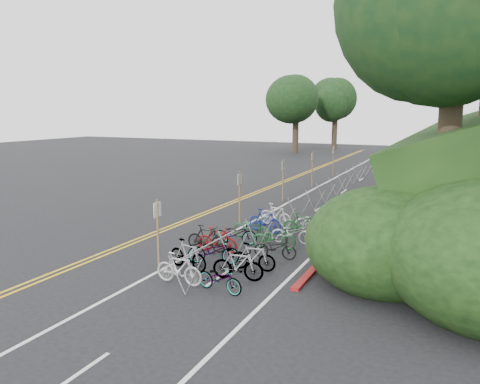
{
  "coord_description": "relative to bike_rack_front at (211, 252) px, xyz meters",
  "views": [
    {
      "loc": [
        9.85,
        -14.68,
        5.35
      ],
      "look_at": [
        0.06,
        6.19,
        1.3
      ],
      "focal_mm": 35.0,
      "sensor_mm": 36.0,
      "label": 1
    }
  ],
  "objects": [
    {
      "name": "bike_front",
      "position": [
        -1.56,
        2.53,
        -0.36
      ],
      "size": [
        0.5,
        1.69,
        1.01
      ],
      "primitive_type": "imported",
      "rotation": [
        0.0,
        0.0,
        1.56
      ],
      "color": "black",
      "rests_on": "ground"
    },
    {
      "name": "road_markings",
      "position": [
        -2.26,
        12.16,
        -0.87
      ],
      "size": [
        7.47,
        80.0,
        0.01
      ],
      "color": "gold",
      "rests_on": "ground"
    },
    {
      "name": "ground",
      "position": [
        -2.9,
        2.06,
        -0.87
      ],
      "size": [
        120.0,
        120.0,
        0.0
      ],
      "primitive_type": "plane",
      "color": "black",
      "rests_on": "ground"
    },
    {
      "name": "signposts_rest",
      "position": [
        -2.3,
        16.06,
        0.56
      ],
      "size": [
        0.08,
        18.4,
        2.5
      ],
      "color": "brown",
      "rests_on": "ground"
    },
    {
      "name": "tree_cluster",
      "position": [
        6.86,
        24.1,
        9.85
      ],
      "size": [
        31.75,
        53.46,
        17.13
      ],
      "color": "#2D2319",
      "rests_on": "ground"
    },
    {
      "name": "bike_racks_rest",
      "position": [
        0.1,
        15.06,
        -0.02
      ],
      "size": [
        1.14,
        23.0,
        1.17
      ],
      "color": "#939598",
      "rests_on": "ground"
    },
    {
      "name": "bike_rack_front",
      "position": [
        0.0,
        0.0,
        0.0
      ],
      "size": [
        1.14,
        3.32,
        1.17
      ],
      "color": "#939598",
      "rests_on": "ground"
    },
    {
      "name": "red_curb",
      "position": [
        2.8,
        14.06,
        -0.82
      ],
      "size": [
        0.25,
        28.0,
        0.1
      ],
      "primitive_type": "cube",
      "color": "maroon",
      "rests_on": "ground"
    },
    {
      "name": "signpost_near",
      "position": [
        -1.93,
        -0.11,
        0.53
      ],
      "size": [
        0.08,
        0.4,
        2.45
      ],
      "color": "brown",
      "rests_on": "ground"
    },
    {
      "name": "bike_valet",
      "position": [
        0.04,
        3.29,
        -0.39
      ],
      "size": [
        3.33,
        9.98,
        1.07
      ],
      "color": "beige",
      "rests_on": "ground"
    }
  ]
}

